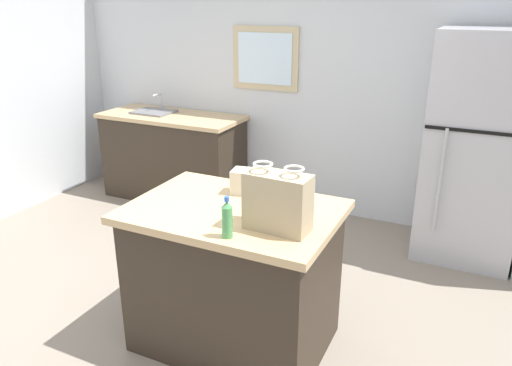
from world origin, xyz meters
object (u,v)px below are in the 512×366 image
at_px(refrigerator, 476,149).
at_px(small_box, 242,181).
at_px(bottle, 227,219).
at_px(kitchen_island, 234,277).
at_px(shopping_bag, 278,202).

xyz_separation_m(refrigerator, small_box, (-1.24, -1.59, 0.07)).
distance_m(small_box, bottle, 0.60).
distance_m(kitchen_island, bottle, 0.65).
bearing_deg(kitchen_island, refrigerator, 57.18).
xyz_separation_m(kitchen_island, small_box, (-0.06, 0.23, 0.52)).
bearing_deg(shopping_bag, kitchen_island, 156.82).
relative_size(kitchen_island, small_box, 8.00).
bearing_deg(shopping_bag, small_box, 136.37).
xyz_separation_m(shopping_bag, bottle, (-0.19, -0.19, -0.06)).
bearing_deg(bottle, small_box, 110.13).
relative_size(kitchen_island, bottle, 5.45).
xyz_separation_m(refrigerator, bottle, (-1.03, -2.15, 0.09)).
relative_size(shopping_bag, small_box, 2.34).
height_order(kitchen_island, bottle, bottle).
height_order(shopping_bag, bottle, shopping_bag).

